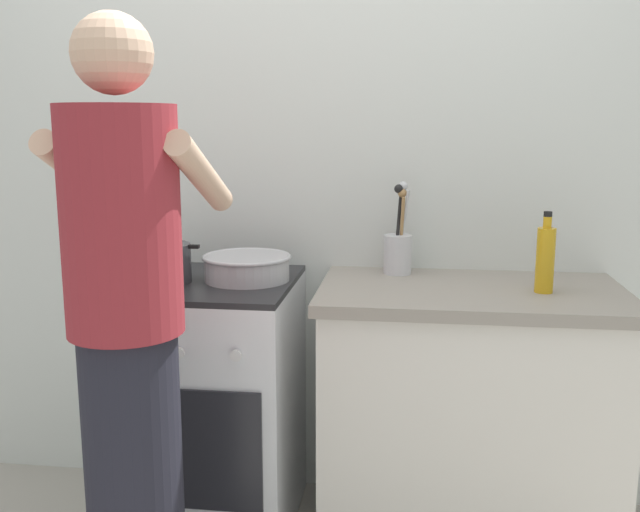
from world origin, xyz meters
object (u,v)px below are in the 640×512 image
at_px(mixing_bowl, 247,266).
at_px(person, 128,346).
at_px(stove_range, 210,403).
at_px(pot, 162,263).
at_px(utensil_crock, 398,249).
at_px(oil_bottle, 545,258).

xyz_separation_m(mixing_bowl, person, (-0.17, -0.63, -0.09)).
height_order(stove_range, pot, pot).
height_order(utensil_crock, oil_bottle, utensil_crock).
distance_m(stove_range, pot, 0.54).
xyz_separation_m(mixing_bowl, utensil_crock, (0.51, 0.18, 0.04)).
distance_m(pot, utensil_crock, 0.83).
distance_m(pot, oil_bottle, 1.26).
bearing_deg(person, stove_range, 87.30).
bearing_deg(oil_bottle, mixing_bowl, 177.13).
height_order(stove_range, oil_bottle, oil_bottle).
xyz_separation_m(stove_range, person, (-0.03, -0.61, 0.41)).
bearing_deg(oil_bottle, stove_range, 178.50).
bearing_deg(mixing_bowl, pot, -166.64).
distance_m(stove_range, oil_bottle, 1.25).
bearing_deg(oil_bottle, pot, -179.21).
distance_m(stove_range, person, 0.74).
xyz_separation_m(pot, oil_bottle, (1.26, 0.02, 0.04)).
height_order(utensil_crock, person, person).
bearing_deg(utensil_crock, pot, -162.90).
height_order(pot, utensil_crock, utensil_crock).
height_order(stove_range, mixing_bowl, mixing_bowl).
height_order(stove_range, utensil_crock, utensil_crock).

